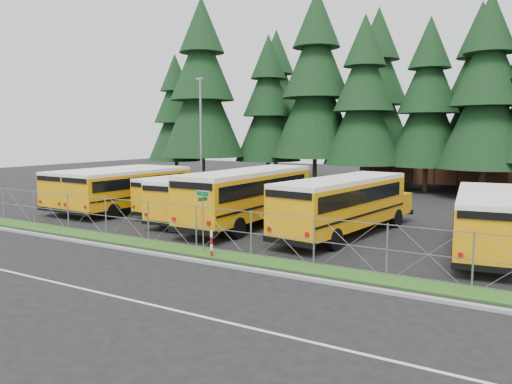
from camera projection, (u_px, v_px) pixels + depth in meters
The scene contains 26 objects.
ground at pixel (226, 246), 23.79m from camera, with size 120.00×120.00×0.00m, color black.
curb at pixel (185, 259), 21.13m from camera, with size 50.00×0.25×0.12m, color gray.
grass_verge at pixel (205, 253), 22.33m from camera, with size 50.00×1.40×0.06m, color #1E4513.
road_lane_line at pixel (94, 291), 16.96m from camera, with size 50.00×0.12×0.01m, color beige.
chainlink_fence at pixel (214, 229), 22.81m from camera, with size 44.00×0.10×2.00m, color gray, non-canonical shape.
brick_building at pixel (477, 154), 54.52m from camera, with size 22.00×10.00×6.00m, color brown.
bus_0 at pixel (111, 188), 35.67m from camera, with size 2.58×10.93×2.86m, color orange, non-canonical shape.
bus_1 at pixel (137, 190), 34.25m from camera, with size 2.59×10.97×2.87m, color orange, non-canonical shape.
bus_2 at pixel (194, 194), 33.49m from camera, with size 2.32×9.82×2.57m, color orange, non-canonical shape.
bus_3 at pixel (207, 197), 31.00m from camera, with size 2.47×10.45×2.74m, color orange, non-canonical shape.
bus_4 at pixel (252, 198), 28.92m from camera, with size 2.93×12.39×3.25m, color orange, non-canonical shape.
bus_6 at pixel (346, 207), 26.04m from camera, with size 2.76×11.70×3.07m, color orange, non-canonical shape.
bus_east at pixel (486, 223), 22.17m from camera, with size 2.51×10.65×2.79m, color orange, non-canonical shape.
street_sign at pixel (203, 208), 22.19m from camera, with size 0.83×0.54×2.81m.
striped_bollard at pixel (211, 244), 21.52m from camera, with size 0.11×0.11×1.20m, color #B20C0C.
light_standard at pixel (201, 131), 44.06m from camera, with size 0.70×0.35×10.14m.
conifer_0 at pixel (176, 117), 57.97m from camera, with size 6.50×6.50×14.37m, color black, non-canonical shape.
conifer_1 at pixel (202, 92), 52.11m from camera, with size 8.72×8.72×19.29m, color black, non-canonical shape.
conifer_2 at pixel (268, 109), 53.85m from camera, with size 7.13×7.13×15.78m, color black, non-canonical shape.
conifer_3 at pixel (316, 88), 50.04m from camera, with size 8.84×8.84×19.56m, color black, non-canonical shape.
conifer_4 at pixel (364, 103), 46.54m from camera, with size 7.36×7.36×16.28m, color black, non-canonical shape.
conifer_5 at pixel (428, 105), 45.17m from camera, with size 7.12×7.12×15.74m, color black, non-canonical shape.
conifer_6 at pixel (487, 96), 40.15m from camera, with size 7.49×7.49×16.56m, color black, non-canonical shape.
conifer_10 at pixel (276, 105), 58.72m from camera, with size 7.81×7.81×17.26m, color black, non-canonical shape.
conifer_11 at pixel (377, 97), 52.21m from camera, with size 8.26×8.26×18.26m, color black, non-canonical shape.
conifer_12 at pixel (478, 97), 46.43m from camera, with size 7.85×7.85×17.37m, color black, non-canonical shape.
Camera 1 is at (13.15, -19.30, 5.38)m, focal length 35.00 mm.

